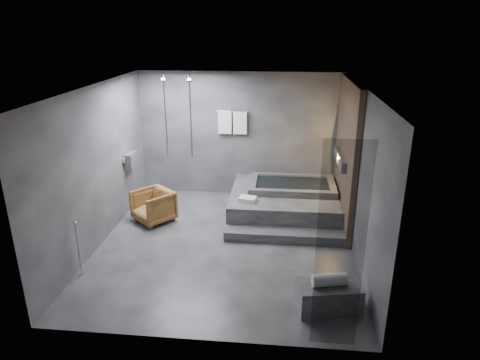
# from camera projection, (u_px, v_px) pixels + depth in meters

# --- Properties ---
(room) EXTENTS (5.00, 5.04, 2.82)m
(room) POSITION_uv_depth(u_px,v_px,m) (249.00, 149.00, 7.34)
(room) COLOR #2C2D2F
(room) RESTS_ON ground
(tub_deck) EXTENTS (2.20, 2.00, 0.50)m
(tub_deck) POSITION_uv_depth(u_px,v_px,m) (284.00, 202.00, 8.91)
(tub_deck) COLOR #313234
(tub_deck) RESTS_ON ground
(tub_step) EXTENTS (2.20, 0.36, 0.18)m
(tub_step) POSITION_uv_depth(u_px,v_px,m) (284.00, 236.00, 7.87)
(tub_step) COLOR #313234
(tub_step) RESTS_ON ground
(concrete_bench) EXTENTS (0.94, 0.63, 0.39)m
(concrete_bench) POSITION_uv_depth(u_px,v_px,m) (328.00, 297.00, 5.94)
(concrete_bench) COLOR #323234
(concrete_bench) RESTS_ON ground
(driftwood_chair) EXTENTS (0.99, 0.99, 0.65)m
(driftwood_chair) POSITION_uv_depth(u_px,v_px,m) (153.00, 206.00, 8.55)
(driftwood_chair) COLOR #4E2D13
(driftwood_chair) RESTS_ON ground
(rolled_towel) EXTENTS (0.50, 0.27, 0.17)m
(rolled_towel) POSITION_uv_depth(u_px,v_px,m) (329.00, 280.00, 5.83)
(rolled_towel) COLOR white
(rolled_towel) RESTS_ON concrete_bench
(deck_towel) EXTENTS (0.36, 0.29, 0.09)m
(deck_towel) POSITION_uv_depth(u_px,v_px,m) (248.00, 199.00, 8.33)
(deck_towel) COLOR white
(deck_towel) RESTS_ON tub_deck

